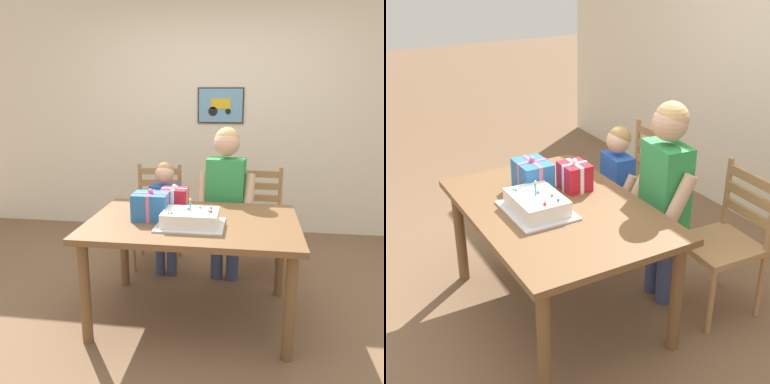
# 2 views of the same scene
# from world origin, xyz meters

# --- Properties ---
(ground_plane) EXTENTS (20.00, 20.00, 0.00)m
(ground_plane) POSITION_xyz_m (0.00, 0.00, 0.00)
(ground_plane) COLOR brown
(back_wall) EXTENTS (6.40, 0.11, 2.60)m
(back_wall) POSITION_xyz_m (0.00, 2.00, 1.30)
(back_wall) COLOR silver
(back_wall) RESTS_ON ground
(dining_table) EXTENTS (1.42, 0.97, 0.73)m
(dining_table) POSITION_xyz_m (0.00, 0.00, 0.64)
(dining_table) COLOR brown
(dining_table) RESTS_ON ground
(birthday_cake) EXTENTS (0.44, 0.34, 0.19)m
(birthday_cake) POSITION_xyz_m (-0.00, -0.12, 0.78)
(birthday_cake) COLOR silver
(birthday_cake) RESTS_ON dining_table
(gift_box_red_large) EXTENTS (0.24, 0.19, 0.22)m
(gift_box_red_large) POSITION_xyz_m (-0.29, -0.01, 0.82)
(gift_box_red_large) COLOR #286BB7
(gift_box_red_large) RESTS_ON dining_table
(gift_box_beside_cake) EXTENTS (0.19, 0.17, 0.20)m
(gift_box_beside_cake) POSITION_xyz_m (-0.17, 0.21, 0.81)
(gift_box_beside_cake) COLOR red
(gift_box_beside_cake) RESTS_ON dining_table
(chair_left) EXTENTS (0.45, 0.45, 0.92)m
(chair_left) POSITION_xyz_m (-0.46, 0.91, 0.47)
(chair_left) COLOR #A87A4C
(chair_left) RESTS_ON ground
(chair_right) EXTENTS (0.44, 0.44, 0.92)m
(chair_right) POSITION_xyz_m (0.46, 0.91, 0.47)
(chair_right) COLOR #A87A4C
(chair_right) RESTS_ON ground
(child_older) EXTENTS (0.49, 0.29, 1.31)m
(child_older) POSITION_xyz_m (0.18, 0.64, 0.80)
(child_older) COLOR #38426B
(child_older) RESTS_ON ground
(child_younger) EXTENTS (0.37, 0.22, 1.02)m
(child_younger) POSITION_xyz_m (-0.33, 0.64, 0.62)
(child_younger) COLOR #38426B
(child_younger) RESTS_ON ground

